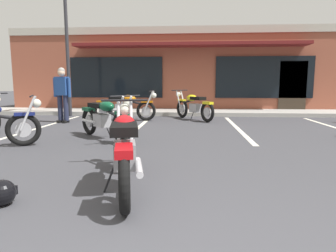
{
  "coord_description": "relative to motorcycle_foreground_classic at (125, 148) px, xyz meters",
  "views": [
    {
      "loc": [
        0.06,
        -1.18,
        1.2
      ],
      "look_at": [
        -0.27,
        3.29,
        0.55
      ],
      "focal_mm": 31.52,
      "sensor_mm": 36.0,
      "label": 1
    }
  ],
  "objects": [
    {
      "name": "motorcycle_foreground_classic",
      "position": [
        0.0,
        0.0,
        0.0
      ],
      "size": [
        0.84,
        2.09,
        0.98
      ],
      "color": "black",
      "rests_on": "ground_plane"
    },
    {
      "name": "motorcycle_black_cruiser",
      "position": [
        -1.1,
        2.89,
        0.0
      ],
      "size": [
        1.64,
        1.66,
        0.98
      ],
      "color": "black",
      "rests_on": "ground_plane"
    },
    {
      "name": "brick_storefront_building",
      "position": [
        0.69,
        12.18,
        1.31
      ],
      "size": [
        15.45,
        6.8,
        3.53
      ],
      "color": "brown",
      "rests_on": "ground_plane"
    },
    {
      "name": "ground_plane",
      "position": [
        0.69,
        1.3,
        -0.46
      ],
      "size": [
        80.0,
        80.0,
        0.0
      ],
      "primitive_type": "plane",
      "color": "#3D3D42"
    },
    {
      "name": "parking_lot_lamp_post",
      "position": [
        -3.67,
        7.16,
        2.6
      ],
      "size": [
        0.24,
        0.76,
        4.68
      ],
      "color": "#2D2D33",
      "rests_on": "ground_plane"
    },
    {
      "name": "motorcycle_orange_scrambler",
      "position": [
        0.87,
        6.51,
        0.0
      ],
      "size": [
        1.42,
        1.83,
        0.98
      ],
      "color": "black",
      "rests_on": "ground_plane"
    },
    {
      "name": "motorcycle_green_cafe_racer",
      "position": [
        -1.36,
        6.14,
        0.0
      ],
      "size": [
        2.11,
        0.66,
        0.98
      ],
      "color": "black",
      "rests_on": "ground_plane"
    },
    {
      "name": "helmet_on_pavement",
      "position": [
        -1.1,
        -0.64,
        -0.33
      ],
      "size": [
        0.26,
        0.26,
        0.26
      ],
      "color": "black",
      "rests_on": "ground_plane"
    },
    {
      "name": "sidewalk_kerb",
      "position": [
        0.69,
        8.37,
        -0.39
      ],
      "size": [
        22.0,
        1.8,
        0.14
      ],
      "primitive_type": "cube",
      "color": "#A8A59E",
      "rests_on": "ground_plane"
    },
    {
      "name": "person_in_black_shirt",
      "position": [
        -3.14,
        5.45,
        0.49
      ],
      "size": [
        0.61,
        0.34,
        1.68
      ],
      "color": "black",
      "rests_on": "ground_plane"
    },
    {
      "name": "painted_stall_lines",
      "position": [
        0.69,
        4.77,
        -0.46
      ],
      "size": [
        8.18,
        4.8,
        0.01
      ],
      "color": "silver",
      "rests_on": "ground_plane"
    }
  ]
}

